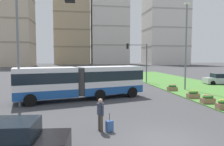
# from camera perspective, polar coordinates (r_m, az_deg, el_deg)

# --- Properties ---
(ground_plane) EXTENTS (260.00, 260.00, 0.00)m
(ground_plane) POSITION_cam_1_polar(r_m,az_deg,el_deg) (10.76, 13.79, -17.15)
(ground_plane) COLOR #424244
(articulated_bus) EXTENTS (11.99, 5.59, 3.00)m
(articulated_bus) POSITION_cam_1_polar(r_m,az_deg,el_deg) (20.15, -7.95, -2.23)
(articulated_bus) COLOR white
(articulated_bus) RESTS_ON ground
(car_grey_wagon) EXTENTS (4.41, 2.03, 1.58)m
(car_grey_wagon) POSITION_cam_1_polar(r_m,az_deg,el_deg) (33.28, -12.54, -1.31)
(car_grey_wagon) COLOR slate
(car_grey_wagon) RESTS_ON ground
(car_silver_hatch) EXTENTS (4.54, 2.32, 1.58)m
(car_silver_hatch) POSITION_cam_1_polar(r_m,az_deg,el_deg) (34.47, 26.61, -1.47)
(car_silver_hatch) COLOR #B7BABF
(car_silver_hatch) RESTS_ON ground
(car_black_sedan) EXTENTS (4.53, 2.31, 1.58)m
(car_black_sedan) POSITION_cam_1_polar(r_m,az_deg,el_deg) (9.14, -26.01, -16.35)
(car_black_sedan) COLOR black
(car_black_sedan) RESTS_ON ground
(pedestrian_crossing) EXTENTS (0.36, 0.54, 1.74)m
(pedestrian_crossing) POSITION_cam_1_polar(r_m,az_deg,el_deg) (11.53, -3.06, -10.34)
(pedestrian_crossing) COLOR #4C4238
(pedestrian_crossing) RESTS_ON ground
(rolling_suitcase) EXTENTS (0.43, 0.37, 0.97)m
(rolling_suitcase) POSITION_cam_1_polar(r_m,az_deg,el_deg) (11.59, -0.66, -13.81)
(rolling_suitcase) COLOR #335693
(rolling_suitcase) RESTS_ON ground
(flower_planter_1) EXTENTS (1.10, 0.56, 0.74)m
(flower_planter_1) POSITION_cam_1_polar(r_m,az_deg,el_deg) (18.03, 27.44, -7.37)
(flower_planter_1) COLOR #937051
(flower_planter_1) RESTS_ON grass_median
(flower_planter_2) EXTENTS (1.10, 0.56, 0.74)m
(flower_planter_2) POSITION_cam_1_polar(r_m,az_deg,el_deg) (19.65, 23.95, -6.33)
(flower_planter_2) COLOR #937051
(flower_planter_2) RESTS_ON grass_median
(flower_planter_3) EXTENTS (1.10, 0.56, 0.74)m
(flower_planter_3) POSITION_cam_1_polar(r_m,az_deg,el_deg) (21.58, 20.62, -5.32)
(flower_planter_3) COLOR #937051
(flower_planter_3) RESTS_ON grass_median
(flower_planter_4) EXTENTS (1.10, 0.56, 0.74)m
(flower_planter_4) POSITION_cam_1_polar(r_m,az_deg,el_deg) (25.56, 15.62, -3.75)
(flower_planter_4) COLOR #937051
(flower_planter_4) RESTS_ON grass_median
(traffic_light_far_right) EXTENTS (3.32, 0.28, 5.90)m
(traffic_light_far_right) POSITION_cam_1_polar(r_m,az_deg,el_deg) (32.53, 7.35, 4.41)
(traffic_light_far_right) COLOR #474C51
(traffic_light_far_right) RESTS_ON ground
(streetlight_left) EXTENTS (0.70, 0.28, 8.94)m
(streetlight_left) POSITION_cam_1_polar(r_m,az_deg,el_deg) (18.29, -23.58, 7.04)
(streetlight_left) COLOR slate
(streetlight_left) RESTS_ON ground
(streetlight_median) EXTENTS (0.70, 0.28, 10.14)m
(streetlight_median) POSITION_cam_1_polar(r_m,az_deg,el_deg) (26.82, 18.95, 7.45)
(streetlight_median) COLOR slate
(streetlight_median) RESTS_ON ground
(apartment_tower_west) EXTENTS (14.29, 14.96, 46.89)m
(apartment_tower_west) POSITION_cam_1_polar(r_m,az_deg,el_deg) (102.41, -24.37, 14.86)
(apartment_tower_west) COLOR #C6B299
(apartment_tower_west) RESTS_ON ground
(apartment_tower_westcentre) EXTENTS (18.92, 14.38, 53.91)m
(apartment_tower_westcentre) POSITION_cam_1_polar(r_m,az_deg,el_deg) (124.08, -10.49, 14.86)
(apartment_tower_westcentre) COLOR tan
(apartment_tower_westcentre) RESTS_ON ground
(apartment_tower_centre) EXTENTS (20.16, 18.41, 39.98)m
(apartment_tower_centre) POSITION_cam_1_polar(r_m,az_deg,el_deg) (124.70, -0.77, 11.63)
(apartment_tower_centre) COLOR silver
(apartment_tower_centre) RESTS_ON ground
(apartment_tower_eastcentre) EXTENTS (20.67, 17.60, 36.13)m
(apartment_tower_eastcentre) POSITION_cam_1_polar(r_m,az_deg,el_deg) (118.84, 13.84, 10.94)
(apartment_tower_eastcentre) COLOR silver
(apartment_tower_eastcentre) RESTS_ON ground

